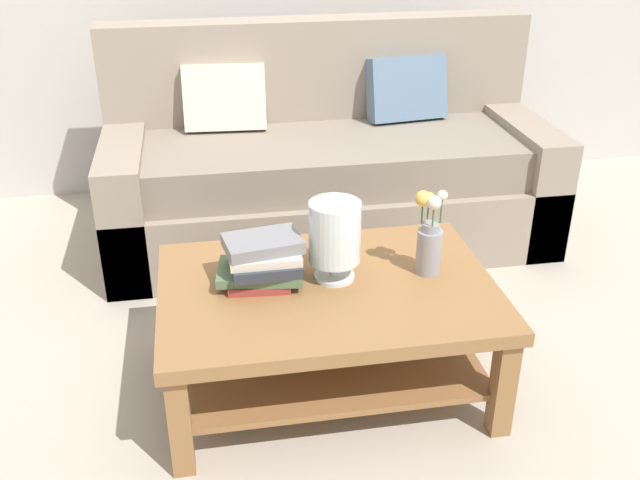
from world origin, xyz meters
TOP-DOWN VIEW (x-y plane):
  - ground_plane at (0.00, 0.00)m, footprint 10.00×10.00m
  - couch at (0.14, 0.82)m, footprint 2.18×0.90m
  - coffee_table at (-0.10, -0.43)m, footprint 1.17×0.82m
  - book_stack_main at (-0.31, -0.38)m, footprint 0.32×0.23m
  - glass_hurricane_vase at (-0.06, -0.39)m, footprint 0.18×0.18m
  - flower_pitcher at (0.27, -0.40)m, footprint 0.11×0.11m

SIDE VIEW (x-z plane):
  - ground_plane at x=0.00m, z-range 0.00..0.00m
  - coffee_table at x=-0.10m, z-range 0.10..0.53m
  - couch at x=0.14m, z-range -0.17..0.89m
  - book_stack_main at x=-0.31m, z-range 0.43..0.60m
  - flower_pitcher at x=0.27m, z-range 0.41..0.72m
  - glass_hurricane_vase at x=-0.06m, z-range 0.45..0.74m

